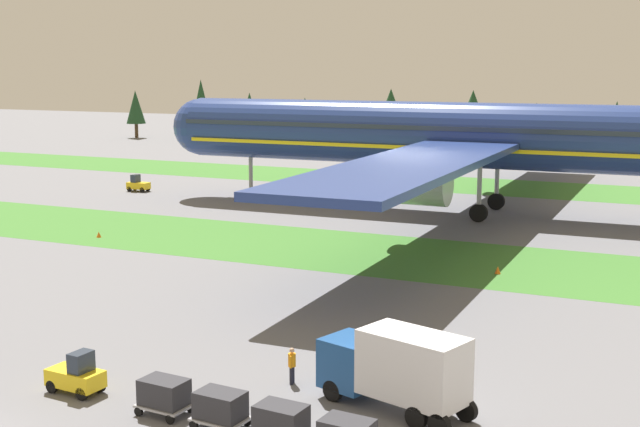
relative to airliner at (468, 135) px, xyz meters
name	(u,v)px	position (x,y,z in m)	size (l,w,h in m)	color
grass_strip_near	(343,250)	(-4.36, -20.86, -7.86)	(320.00, 14.82, 0.01)	#3D752D
grass_strip_far	(477,186)	(-4.36, 20.77, -7.86)	(320.00, 14.82, 0.01)	#3D752D
airliner	(468,135)	(0.00, 0.00, 0.00)	(67.07, 82.13, 21.95)	navy
baggage_tug	(77,376)	(-3.11, -54.07, -7.05)	(2.69, 1.49, 1.97)	yellow
cargo_dolly_lead	(164,394)	(1.90, -54.44, -6.95)	(2.30, 1.66, 1.55)	#A3A3A8
cargo_dolly_second	(220,407)	(4.79, -54.65, -6.95)	(2.30, 1.66, 1.55)	#A3A3A8
cargo_dolly_third	(281,421)	(7.68, -54.87, -6.95)	(2.30, 1.66, 1.55)	#A3A3A8
catering_truck	(396,366)	(10.60, -49.87, -5.91)	(7.32, 4.20, 3.58)	#1E4C8E
pushback_tractor	(138,184)	(-39.30, -0.80, -7.05)	(2.63, 1.35, 1.97)	yellow
ground_crew_marshaller	(292,364)	(5.20, -48.98, -6.92)	(0.36, 0.55, 1.74)	black
taxiway_marker_0	(498,270)	(8.80, -23.59, -7.60)	(0.44, 0.44, 0.54)	orange
taxiway_marker_1	(99,235)	(-25.51, -24.93, -7.62)	(0.44, 0.44, 0.49)	orange
distant_tree_line	(584,116)	(2.63, 59.93, -1.13)	(166.53, 10.60, 12.01)	#4C3823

